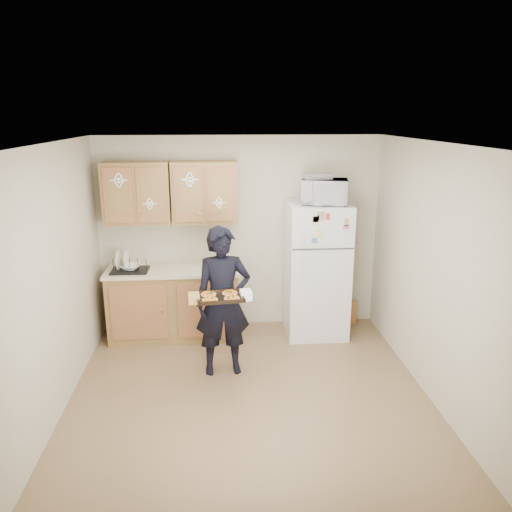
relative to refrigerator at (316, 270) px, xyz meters
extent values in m
plane|color=brown|center=(-0.95, -1.43, -0.85)|extent=(3.60, 3.60, 0.00)
plane|color=silver|center=(-0.95, -1.43, 1.65)|extent=(3.60, 3.60, 0.00)
cube|color=#C0B69C|center=(-0.95, 0.37, 0.40)|extent=(3.60, 0.04, 2.50)
cube|color=#C0B69C|center=(-0.95, -3.23, 0.40)|extent=(3.60, 0.04, 2.50)
cube|color=#C0B69C|center=(-2.75, -1.43, 0.40)|extent=(0.04, 3.60, 2.50)
cube|color=#C0B69C|center=(0.85, -1.43, 0.40)|extent=(0.04, 3.60, 2.50)
cube|color=silver|center=(0.00, 0.00, 0.00)|extent=(0.75, 0.70, 1.70)
cube|color=brown|center=(-1.80, 0.05, -0.42)|extent=(1.60, 0.60, 0.86)
cube|color=beige|center=(-1.80, 0.05, 0.03)|extent=(1.64, 0.64, 0.04)
cube|color=brown|center=(-2.20, 0.18, 0.98)|extent=(0.80, 0.33, 0.75)
cube|color=brown|center=(-1.38, 0.18, 0.98)|extent=(0.80, 0.33, 0.75)
cube|color=#C79046|center=(0.52, 0.24, -0.69)|extent=(0.20, 0.07, 0.32)
imported|color=black|center=(-1.19, -0.93, -0.03)|extent=(0.63, 0.45, 1.63)
cube|color=black|center=(-1.22, -1.23, 0.13)|extent=(0.50, 0.39, 0.04)
cylinder|color=orange|center=(-1.32, -1.31, 0.15)|extent=(0.15, 0.15, 0.02)
cylinder|color=orange|center=(-1.11, -1.29, 0.15)|extent=(0.15, 0.15, 0.02)
cylinder|color=orange|center=(-1.34, -1.16, 0.15)|extent=(0.15, 0.15, 0.02)
cylinder|color=orange|center=(-1.12, -1.14, 0.15)|extent=(0.15, 0.15, 0.02)
imported|color=silver|center=(0.05, -0.05, 1.00)|extent=(0.61, 0.47, 0.30)
cube|color=#B8B9C0|center=(-0.04, -0.02, 1.18)|extent=(0.34, 0.25, 0.07)
cube|color=black|center=(-2.31, -0.02, 0.14)|extent=(0.44, 0.34, 0.18)
imported|color=white|center=(-2.30, -0.02, 0.10)|extent=(0.30, 0.30, 0.06)
imported|color=silver|center=(-1.13, -0.09, 0.15)|extent=(0.10, 0.10, 0.19)
camera|label=1|loc=(-1.24, -5.93, 1.90)|focal=35.00mm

